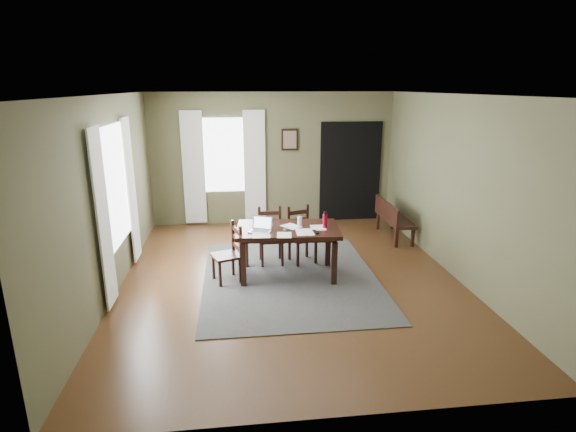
{
  "coord_description": "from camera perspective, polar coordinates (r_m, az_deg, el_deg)",
  "views": [
    {
      "loc": [
        -0.77,
        -6.23,
        2.82
      ],
      "look_at": [
        0.0,
        0.3,
        0.9
      ],
      "focal_mm": 28.0,
      "sensor_mm": 36.0,
      "label": 1
    }
  ],
  "objects": [
    {
      "name": "rug",
      "position": [
        6.88,
        0.3,
        -7.87
      ],
      "size": [
        2.6,
        3.2,
        0.01
      ],
      "color": "#383838",
      "rests_on": "ground"
    },
    {
      "name": "paper_b",
      "position": [
        6.51,
        2.13,
        -2.05
      ],
      "size": [
        0.26,
        0.33,
        0.0
      ],
      "primitive_type": "cube",
      "rotation": [
        0.0,
        0.0,
        -0.03
      ],
      "color": "white",
      "rests_on": "dining_table"
    },
    {
      "name": "window_back",
      "position": [
        9.3,
        -8.14,
        7.64
      ],
      "size": [
        1.0,
        0.01,
        1.5
      ],
      "color": "white",
      "rests_on": "ground"
    },
    {
      "name": "water_bottle",
      "position": [
        6.71,
        4.72,
        -0.54
      ],
      "size": [
        0.09,
        0.09,
        0.25
      ],
      "rotation": [
        0.0,
        0.0,
        0.36
      ],
      "color": "#A20C29",
      "rests_on": "dining_table"
    },
    {
      "name": "chair_back_left",
      "position": [
        7.33,
        -2.21,
        -2.6
      ],
      "size": [
        0.41,
        0.41,
        0.91
      ],
      "rotation": [
        0.0,
        0.0,
        0.03
      ],
      "color": "black",
      "rests_on": "rug"
    },
    {
      "name": "chair_back_right",
      "position": [
        7.37,
        1.69,
        -2.48
      ],
      "size": [
        0.5,
        0.5,
        0.91
      ],
      "rotation": [
        0.0,
        0.0,
        0.31
      ],
      "color": "black",
      "rests_on": "rug"
    },
    {
      "name": "framed_picture",
      "position": [
        9.33,
        0.22,
        9.68
      ],
      "size": [
        0.34,
        0.03,
        0.44
      ],
      "color": "black",
      "rests_on": "ground"
    },
    {
      "name": "paper_a",
      "position": [
        6.42,
        -3.44,
        -2.34
      ],
      "size": [
        0.27,
        0.35,
        0.0
      ],
      "primitive_type": "cube",
      "rotation": [
        0.0,
        0.0,
        -0.05
      ],
      "color": "white",
      "rests_on": "dining_table"
    },
    {
      "name": "bench",
      "position": [
        8.76,
        13.07,
        -0.04
      ],
      "size": [
        0.4,
        1.26,
        0.71
      ],
      "rotation": [
        0.0,
        0.0,
        1.57
      ],
      "color": "black",
      "rests_on": "ground"
    },
    {
      "name": "drinking_glass",
      "position": [
        6.77,
        1.5,
        -0.67
      ],
      "size": [
        0.08,
        0.08,
        0.15
      ],
      "primitive_type": "cylinder",
      "rotation": [
        0.0,
        0.0,
        0.11
      ],
      "color": "silver",
      "rests_on": "dining_table"
    },
    {
      "name": "computer_mouse",
      "position": [
        6.56,
        -0.41,
        -1.78
      ],
      "size": [
        0.07,
        0.1,
        0.03
      ],
      "primitive_type": "cube",
      "rotation": [
        0.0,
        0.0,
        -0.19
      ],
      "color": "#3F3F42",
      "rests_on": "dining_table"
    },
    {
      "name": "dining_table",
      "position": [
        6.74,
        -0.01,
        -2.26
      ],
      "size": [
        1.58,
        1.02,
        0.76
      ],
      "rotation": [
        0.0,
        0.0,
        -0.07
      ],
      "color": "black",
      "rests_on": "rug"
    },
    {
      "name": "curtain_left_far",
      "position": [
        7.61,
        -19.26,
        3.07
      ],
      "size": [
        0.03,
        0.48,
        2.3
      ],
      "color": "silver",
      "rests_on": "ground"
    },
    {
      "name": "paper_d",
      "position": [
        6.73,
        3.83,
        -1.48
      ],
      "size": [
        0.22,
        0.28,
        0.0
      ],
      "primitive_type": "cube",
      "rotation": [
        0.0,
        0.0,
        -0.02
      ],
      "color": "white",
      "rests_on": "dining_table"
    },
    {
      "name": "doorway_back",
      "position": [
        9.68,
        7.91,
        5.57
      ],
      "size": [
        1.3,
        0.03,
        2.1
      ],
      "color": "black",
      "rests_on": "ground"
    },
    {
      "name": "paper_e",
      "position": [
        6.38,
        -0.48,
        -2.43
      ],
      "size": [
        0.24,
        0.29,
        0.0
      ],
      "primitive_type": "cube",
      "rotation": [
        0.0,
        0.0,
        -0.12
      ],
      "color": "white",
      "rests_on": "dining_table"
    },
    {
      "name": "room_shell",
      "position": [
        6.36,
        0.32,
        7.08
      ],
      "size": [
        5.02,
        6.02,
        2.71
      ],
      "color": "brown",
      "rests_on": "ground"
    },
    {
      "name": "curtain_back_left",
      "position": [
        9.35,
        -11.9,
        5.94
      ],
      "size": [
        0.44,
        0.03,
        2.3
      ],
      "color": "silver",
      "rests_on": "ground"
    },
    {
      "name": "laptop",
      "position": [
        6.57,
        -3.42,
        -1.44
      ],
      "size": [
        0.37,
        0.34,
        0.21
      ],
      "rotation": [
        0.0,
        0.0,
        -0.4
      ],
      "color": "#B7B7BC",
      "rests_on": "dining_table"
    },
    {
      "name": "window_left",
      "position": [
        6.79,
        -21.11,
        3.54
      ],
      "size": [
        0.01,
        1.3,
        1.7
      ],
      "color": "white",
      "rests_on": "ground"
    },
    {
      "name": "tv_remote",
      "position": [
        6.51,
        3.52,
        -2.03
      ],
      "size": [
        0.07,
        0.18,
        0.02
      ],
      "primitive_type": "cube",
      "rotation": [
        0.0,
        0.0,
        0.14
      ],
      "color": "black",
      "rests_on": "dining_table"
    },
    {
      "name": "paper_c",
      "position": [
        6.77,
        0.44,
        -1.32
      ],
      "size": [
        0.34,
        0.36,
        0.0
      ],
      "primitive_type": "cube",
      "rotation": [
        0.0,
        0.0,
        0.62
      ],
      "color": "white",
      "rests_on": "dining_table"
    },
    {
      "name": "ground",
      "position": [
        6.88,
        0.3,
        -7.95
      ],
      "size": [
        5.0,
        6.0,
        0.01
      ],
      "color": "#492C16"
    },
    {
      "name": "curtain_left_near",
      "position": [
        6.07,
        -22.41,
        -0.45
      ],
      "size": [
        0.03,
        0.48,
        2.3
      ],
      "color": "silver",
      "rests_on": "ground"
    },
    {
      "name": "chair_end",
      "position": [
        6.7,
        -7.48,
        -4.75
      ],
      "size": [
        0.49,
        0.49,
        0.87
      ],
      "rotation": [
        0.0,
        0.0,
        -1.22
      ],
      "color": "black",
      "rests_on": "rug"
    },
    {
      "name": "curtain_back_right",
      "position": [
        9.32,
        -4.25,
        6.21
      ],
      "size": [
        0.44,
        0.03,
        2.3
      ],
      "color": "silver",
      "rests_on": "ground"
    }
  ]
}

